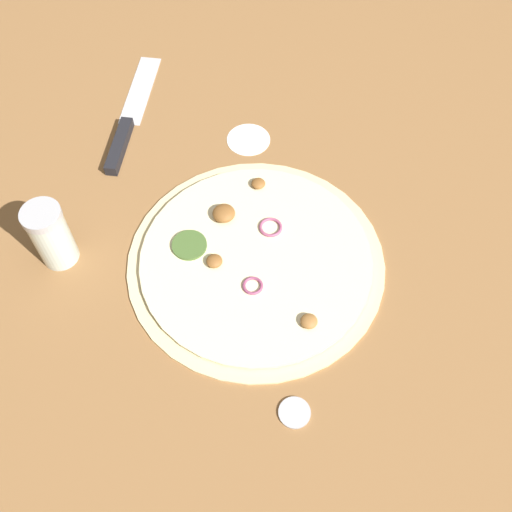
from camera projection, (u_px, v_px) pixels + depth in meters
name	position (u px, v px, depth m)	size (l,w,h in m)	color
ground_plane	(256.00, 262.00, 0.88)	(3.00, 3.00, 0.00)	olive
pizza	(255.00, 260.00, 0.88)	(0.38, 0.38, 0.03)	beige
knife	(126.00, 129.00, 1.02)	(0.11, 0.29, 0.02)	silver
spice_jar	(51.00, 235.00, 0.84)	(0.06, 0.06, 0.11)	silver
loose_cap	(295.00, 412.00, 0.76)	(0.04, 0.04, 0.01)	#B2B2B7
flour_patch	(248.00, 139.00, 1.01)	(0.07, 0.07, 0.00)	white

